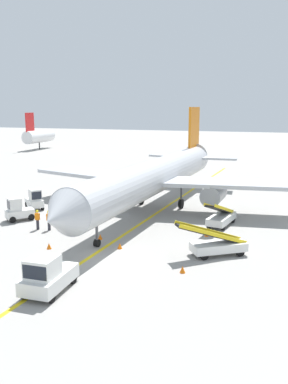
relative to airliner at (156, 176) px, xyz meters
name	(u,v)px	position (x,y,z in m)	size (l,w,h in m)	color
ground_plane	(104,259)	(0.68, -14.12, -3.42)	(300.00, 300.00, 0.00)	gray
taxi_line_yellow	(122,236)	(-0.04, -9.12, -3.41)	(0.30, 80.00, 0.01)	yellow
airliner	(156,176)	(0.00, 0.00, 0.00)	(28.54, 35.34, 10.10)	#B2B5BA
pushback_tug	(47,275)	(-0.21, -19.80, -2.42)	(1.98, 3.64, 2.20)	silver
baggage_tug_near_wing	(18,210)	(-10.63, -7.80, -2.49)	(2.52, 2.68, 2.10)	silver
baggage_tug_by_cargo_door	(35,200)	(-11.58, -3.72, -2.49)	(2.67, 2.55, 2.10)	silver
belt_loader_forward_hold	(217,244)	(7.78, -10.95, -2.64)	(4.86, 3.81, 2.59)	silver
belt_loader_aft_hold	(221,217)	(7.02, -3.63, -2.64)	(2.20, 5.15, 2.59)	silver
ground_crew_marshaller	(49,220)	(-6.36, -9.56, -2.51)	(0.36, 0.24, 1.70)	#26262D
ground_crew_wing_walker	(37,219)	(-7.39, -9.67, -2.51)	(0.36, 0.24, 1.70)	#26262D
safety_cone_nose_left	(120,246)	(0.91, -11.90, -3.20)	(0.36, 0.36, 0.44)	orange
safety_cone_nose_right	(100,237)	(-1.33, -10.39, -3.20)	(0.36, 0.36, 0.44)	orange
safety_cone_wingtip_left	(183,269)	(6.25, -14.75, -3.20)	(0.36, 0.36, 0.44)	orange
safety_cone_wingtip_right	(207,234)	(6.38, -6.97, -3.20)	(0.36, 0.36, 0.44)	orange
safety_cone_tail_area	(49,246)	(-3.95, -13.56, -3.20)	(0.36, 0.36, 0.44)	orange
distant_aircraft_far_left	(39,136)	(-44.35, 48.14, -0.20)	(3.00, 10.10, 8.80)	silver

